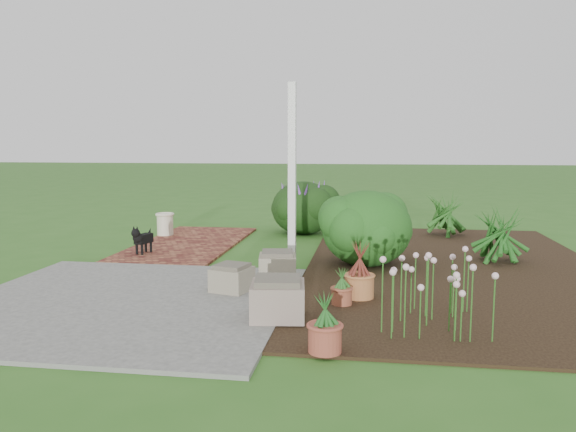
# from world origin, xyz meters

# --- Properties ---
(ground) EXTENTS (80.00, 80.00, 0.00)m
(ground) POSITION_xyz_m (0.00, 0.00, 0.00)
(ground) COLOR #326921
(ground) RESTS_ON ground
(concrete_patio) EXTENTS (3.50, 3.50, 0.04)m
(concrete_patio) POSITION_xyz_m (-1.25, -1.75, 0.02)
(concrete_patio) COLOR #5B5B59
(concrete_patio) RESTS_ON ground
(brick_path) EXTENTS (1.60, 3.50, 0.04)m
(brick_path) POSITION_xyz_m (-1.70, 1.75, 0.02)
(brick_path) COLOR maroon
(brick_path) RESTS_ON ground
(garden_bed) EXTENTS (4.00, 7.00, 0.03)m
(garden_bed) POSITION_xyz_m (2.50, 0.50, 0.01)
(garden_bed) COLOR black
(garden_bed) RESTS_ON ground
(veranda_post) EXTENTS (0.10, 0.10, 2.50)m
(veranda_post) POSITION_xyz_m (0.30, 0.10, 1.25)
(veranda_post) COLOR white
(veranda_post) RESTS_ON ground
(stone_trough_near) EXTENTS (0.57, 0.57, 0.34)m
(stone_trough_near) POSITION_xyz_m (0.48, -2.12, 0.21)
(stone_trough_near) COLOR gray
(stone_trough_near) RESTS_ON concrete_patio
(stone_trough_mid) EXTENTS (0.49, 0.49, 0.26)m
(stone_trough_mid) POSITION_xyz_m (-0.20, -1.21, 0.17)
(stone_trough_mid) COLOR #746D58
(stone_trough_mid) RESTS_ON concrete_patio
(stone_trough_far) EXTENTS (0.51, 0.51, 0.30)m
(stone_trough_far) POSITION_xyz_m (0.22, -0.58, 0.19)
(stone_trough_far) COLOR gray
(stone_trough_far) RESTS_ON concrete_patio
(black_dog) EXTENTS (0.21, 0.46, 0.40)m
(black_dog) POSITION_xyz_m (-2.09, 0.69, 0.28)
(black_dog) COLOR black
(black_dog) RESTS_ON brick_path
(cream_ceramic_urn) EXTENTS (0.38, 0.38, 0.39)m
(cream_ceramic_urn) POSITION_xyz_m (-2.38, 2.43, 0.24)
(cream_ceramic_urn) COLOR beige
(cream_ceramic_urn) RESTS_ON brick_path
(evergreen_shrub) EXTENTS (1.60, 1.60, 1.06)m
(evergreen_shrub) POSITION_xyz_m (1.29, 0.52, 0.56)
(evergreen_shrub) COLOR #0B380C
(evergreen_shrub) RESTS_ON garden_bed
(agapanthus_clump_back) EXTENTS (1.18, 1.18, 0.90)m
(agapanthus_clump_back) POSITION_xyz_m (3.15, 0.97, 0.48)
(agapanthus_clump_back) COLOR #14370E
(agapanthus_clump_back) RESTS_ON garden_bed
(agapanthus_clump_front) EXTENTS (1.09, 1.09, 0.90)m
(agapanthus_clump_front) POSITION_xyz_m (2.68, 3.22, 0.48)
(agapanthus_clump_front) COLOR #204113
(agapanthus_clump_front) RESTS_ON garden_bed
(pink_flower_patch) EXTENTS (1.42, 1.42, 0.68)m
(pink_flower_patch) POSITION_xyz_m (1.93, -2.04, 0.37)
(pink_flower_patch) COLOR #113D0F
(pink_flower_patch) RESTS_ON garden_bed
(terracotta_pot_bronze) EXTENTS (0.37, 0.37, 0.26)m
(terracotta_pot_bronze) POSITION_xyz_m (1.24, -1.25, 0.16)
(terracotta_pot_bronze) COLOR #B16D3C
(terracotta_pot_bronze) RESTS_ON garden_bed
(terracotta_pot_small_left) EXTENTS (0.27, 0.27, 0.18)m
(terracotta_pot_small_left) POSITION_xyz_m (1.06, -1.53, 0.12)
(terracotta_pot_small_left) COLOR brown
(terracotta_pot_small_left) RESTS_ON garden_bed
(terracotta_pot_small_right) EXTENTS (0.33, 0.33, 0.23)m
(terracotta_pot_small_right) POSITION_xyz_m (1.00, -2.92, 0.14)
(terracotta_pot_small_right) COLOR #9B4534
(terracotta_pot_small_right) RESTS_ON garden_bed
(purple_flowering_bush) EXTENTS (1.34, 1.34, 1.02)m
(purple_flowering_bush) POSITION_xyz_m (0.06, 3.28, 0.51)
(purple_flowering_bush) COLOR black
(purple_flowering_bush) RESTS_ON ground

